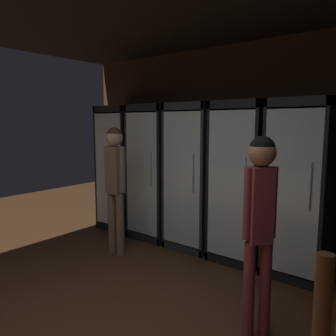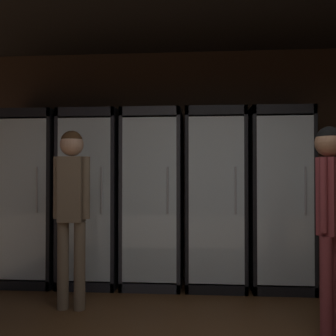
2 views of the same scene
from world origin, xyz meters
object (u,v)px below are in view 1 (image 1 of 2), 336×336
Objects in this scene: cooler_right at (244,183)px; shopper_far at (260,210)px; cooler_center at (197,178)px; cooler_left at (158,173)px; cooler_far_left at (126,169)px; shopper_near at (115,176)px; cooler_far_right at (302,190)px.

cooler_right is 1.22× the size of shopper_far.
cooler_center reaches higher than shopper_far.
cooler_left is at bearing 179.95° from cooler_right.
shopper_near is at bearing -50.74° from cooler_far_left.
cooler_center is 1.19× the size of shopper_near.
shopper_near is at bearing -87.20° from cooler_left.
shopper_near is at bearing -146.20° from cooler_right.
cooler_far_right is 1.19× the size of shopper_near.
cooler_left reaches higher than shopper_far.
shopper_far is (0.83, -1.43, 0.08)m from cooler_right.
cooler_left is 1.00× the size of cooler_center.
cooler_right is 1.19× the size of shopper_near.
cooler_right is 1.67m from shopper_near.
shopper_far is at bearing -59.95° from cooler_right.
cooler_far_left is 1.00× the size of cooler_center.
cooler_center is 1.00× the size of cooler_right.
cooler_far_left is at bearing 179.97° from cooler_right.
cooler_far_right is 2.30m from shopper_near.
cooler_center is 2.11m from shopper_far.
cooler_center is 1.00× the size of cooler_far_right.
cooler_far_left is 0.71m from cooler_left.
cooler_left is at bearing 92.80° from shopper_near.
cooler_far_left is at bearing -179.97° from cooler_far_right.
shopper_far is at bearing -32.39° from cooler_left.
cooler_left is at bearing -179.96° from cooler_far_right.
cooler_far_right is (2.86, 0.00, -0.00)m from cooler_far_left.
cooler_right is (1.43, -0.00, 0.00)m from cooler_left.
cooler_far_left and cooler_center have the same top height.
shopper_near is (-0.67, -0.93, 0.08)m from cooler_center.
cooler_far_right is (2.15, 0.00, 0.00)m from cooler_left.
shopper_near is 2.27m from shopper_far.
cooler_left is 1.00× the size of cooler_right.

